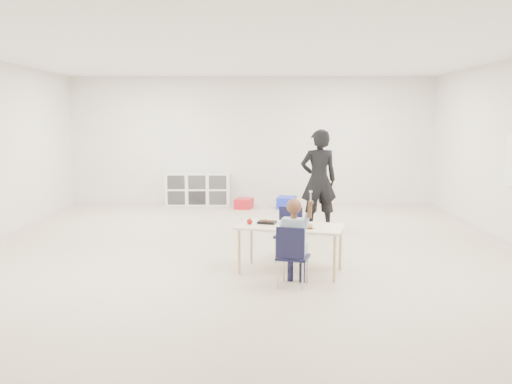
{
  "coord_description": "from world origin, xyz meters",
  "views": [
    {
      "loc": [
        0.16,
        -7.5,
        1.88
      ],
      "look_at": [
        0.11,
        0.1,
        0.85
      ],
      "focal_mm": 38.0,
      "sensor_mm": 36.0,
      "label": 1
    }
  ],
  "objects_px": {
    "chair_near": "(293,256)",
    "adult": "(319,180)",
    "table": "(290,249)",
    "child": "(293,238)",
    "cubby_shelf": "(198,189)"
  },
  "relations": [
    {
      "from": "table",
      "to": "chair_near",
      "type": "distance_m",
      "value": 0.56
    },
    {
      "from": "table",
      "to": "child",
      "type": "height_order",
      "value": "child"
    },
    {
      "from": "table",
      "to": "adult",
      "type": "relative_size",
      "value": 0.82
    },
    {
      "from": "child",
      "to": "adult",
      "type": "distance_m",
      "value": 3.21
    },
    {
      "from": "table",
      "to": "chair_near",
      "type": "xyz_separation_m",
      "value": [
        -0.0,
        -0.56,
        0.05
      ]
    },
    {
      "from": "child",
      "to": "table",
      "type": "bearing_deg",
      "value": 105.55
    },
    {
      "from": "child",
      "to": "cubby_shelf",
      "type": "distance_m",
      "value": 6.1
    },
    {
      "from": "adult",
      "to": "table",
      "type": "bearing_deg",
      "value": 67.73
    },
    {
      "from": "table",
      "to": "adult",
      "type": "height_order",
      "value": "adult"
    },
    {
      "from": "chair_near",
      "to": "child",
      "type": "bearing_deg",
      "value": 0.0
    },
    {
      "from": "table",
      "to": "adult",
      "type": "xyz_separation_m",
      "value": [
        0.62,
        2.57,
        0.56
      ]
    },
    {
      "from": "adult",
      "to": "child",
      "type": "bearing_deg",
      "value": 70.05
    },
    {
      "from": "cubby_shelf",
      "to": "adult",
      "type": "height_order",
      "value": "adult"
    },
    {
      "from": "chair_near",
      "to": "adult",
      "type": "bearing_deg",
      "value": 94.55
    },
    {
      "from": "table",
      "to": "cubby_shelf",
      "type": "xyz_separation_m",
      "value": [
        -1.74,
        5.28,
        0.05
      ]
    }
  ]
}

